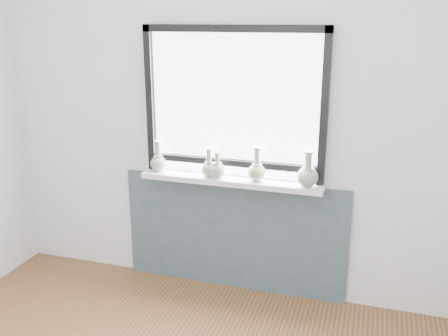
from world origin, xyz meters
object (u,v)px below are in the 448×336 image
(windowsill, at_px, (231,181))
(vase_d, at_px, (257,170))
(vase_c, at_px, (217,169))
(vase_e, at_px, (307,175))
(vase_b, at_px, (209,168))
(vase_a, at_px, (159,162))

(windowsill, distance_m, vase_d, 0.21)
(vase_c, relative_size, vase_e, 0.77)
(vase_d, relative_size, vase_e, 0.98)
(vase_c, relative_size, vase_d, 0.78)
(vase_b, distance_m, vase_d, 0.35)
(vase_a, xyz_separation_m, vase_b, (0.40, -0.02, -0.00))
(windowsill, height_order, vase_b, vase_b)
(windowsill, bearing_deg, vase_b, -175.72)
(vase_d, bearing_deg, windowsill, 178.82)
(vase_a, xyz_separation_m, vase_e, (1.11, -0.03, 0.01))
(vase_d, bearing_deg, vase_a, 179.24)
(vase_a, bearing_deg, vase_d, -0.76)
(vase_a, bearing_deg, vase_e, -1.69)
(vase_b, xyz_separation_m, vase_d, (0.35, 0.01, 0.01))
(windowsill, xyz_separation_m, vase_b, (-0.16, -0.01, 0.09))
(vase_a, distance_m, vase_d, 0.75)
(vase_a, height_order, vase_d, vase_d)
(vase_b, bearing_deg, vase_a, 177.45)
(vase_e, bearing_deg, vase_d, 176.35)
(vase_c, height_order, vase_d, vase_d)
(windowsill, xyz_separation_m, vase_c, (-0.09, -0.03, 0.08))
(vase_e, bearing_deg, windowsill, 177.21)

